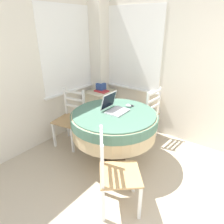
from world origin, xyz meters
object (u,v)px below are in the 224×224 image
Objects in this scene: cell_phone at (130,106)px; storage_box at (101,87)px; round_dining_table at (114,122)px; dining_chair_camera_near at (116,174)px; computer_mouse at (128,106)px; dining_chair_near_right_window at (145,114)px; dining_chair_near_back_window at (71,119)px; book_on_cabinet at (102,91)px; laptop at (114,107)px; corner_cabinet at (100,106)px.

storage_box is at bearing 60.77° from cell_phone.
dining_chair_camera_near is at bearing -142.65° from round_dining_table.
computer_mouse is 0.05m from cell_phone.
round_dining_table is 0.87m from dining_chair_near_right_window.
dining_chair_near_back_window is 0.96m from book_on_cabinet.
cell_phone is 1.04m from dining_chair_near_back_window.
laptop is (0.05, 0.03, 0.21)m from round_dining_table.
book_on_cabinet is (-0.05, -0.05, -0.06)m from storage_box.
laptop is 0.31m from cell_phone.
round_dining_table is at bearing 172.21° from cell_phone.
round_dining_table is at bearing -131.12° from corner_cabinet.
laptop is 0.89m from dining_chair_near_right_window.
dining_chair_near_back_window is at bearing -170.63° from corner_cabinet.
dining_chair_near_back_window is at bearing 134.84° from dining_chair_near_right_window.
dining_chair_near_back_window is at bearing 113.40° from cell_phone.
dining_chair_near_right_window is at bearing -0.40° from cell_phone.
laptop is 1.20× the size of book_on_cabinet.
dining_chair_near_right_window is at bearing -91.82° from corner_cabinet.
dining_chair_camera_near is 2.16m from book_on_cabinet.
round_dining_table is at bearing 176.64° from dining_chair_near_right_window.
round_dining_table is 3.89× the size of laptop.
dining_chair_near_back_window is 0.96m from corner_cabinet.
dining_chair_near_right_window is 1.40× the size of corner_cabinet.
dining_chair_near_right_window and dining_chair_camera_near have the same top height.
dining_chair_near_right_window reaches higher than round_dining_table.
dining_chair_near_back_window is 1.00× the size of dining_chair_camera_near.
laptop is 3.54× the size of computer_mouse.
dining_chair_camera_near is (-0.73, -0.56, -0.38)m from laptop.
round_dining_table is 0.88m from dining_chair_near_back_window.
cell_phone is 0.13× the size of dining_chair_near_right_window.
dining_chair_near_back_window is at bearing 110.64° from computer_mouse.
laptop is at bearing 161.19° from computer_mouse.
laptop reaches higher than storage_box.
laptop is at bearing -83.02° from dining_chair_near_back_window.
round_dining_table reaches higher than corner_cabinet.
dining_chair_near_back_window reaches higher than computer_mouse.
dining_chair_near_right_window is (0.85, -0.05, -0.17)m from round_dining_table.
dining_chair_camera_near is 6.16× the size of storage_box.
round_dining_table is 0.38m from cell_phone.
laptop is 0.33× the size of dining_chair_camera_near.
laptop is at bearing -130.52° from corner_cabinet.
cell_phone reaches higher than round_dining_table.
storage_box is (0.08, 1.06, 0.29)m from dining_chair_near_right_window.
corner_cabinet is (0.89, 1.01, -0.29)m from round_dining_table.
dining_chair_near_back_window is 6.16× the size of storage_box.
corner_cabinet is at bearing 60.66° from computer_mouse.
dining_chair_near_right_window is at bearing -3.36° from round_dining_table.
storage_box is at bearing 46.15° from book_on_cabinet.
book_on_cabinet is (0.03, 1.00, 0.23)m from dining_chair_near_right_window.
cell_phone is (0.29, -0.08, -0.05)m from laptop.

